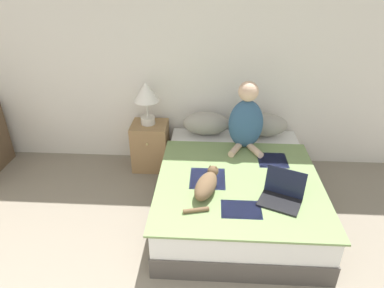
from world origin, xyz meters
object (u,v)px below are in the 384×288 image
(pillow_near, at_px, (206,123))
(nightstand, at_px, (151,146))
(bed, at_px, (237,190))
(pillow_far, at_px, (264,125))
(laptop_open, at_px, (281,195))
(table_lamp, at_px, (146,95))
(cat_tabby, at_px, (206,185))
(person_sitting, at_px, (246,120))

(pillow_near, distance_m, nightstand, 0.74)
(bed, relative_size, pillow_near, 3.50)
(pillow_far, relative_size, laptop_open, 1.27)
(pillow_near, distance_m, table_lamp, 0.77)
(nightstand, bearing_deg, cat_tabby, -58.44)
(person_sitting, xyz_separation_m, cat_tabby, (-0.40, -0.87, -0.24))
(bed, height_order, nightstand, nightstand)
(pillow_far, xyz_separation_m, laptop_open, (0.01, -1.24, -0.08))
(cat_tabby, height_order, table_lamp, table_lamp)
(cat_tabby, distance_m, nightstand, 1.37)
(cat_tabby, bearing_deg, nightstand, 47.97)
(table_lamp, bearing_deg, pillow_far, 0.47)
(laptop_open, bearing_deg, cat_tabby, -162.58)
(laptop_open, distance_m, table_lamp, 1.89)
(bed, height_order, pillow_far, pillow_far)
(nightstand, xyz_separation_m, table_lamp, (-0.01, 0.01, 0.65))
(person_sitting, bearing_deg, table_lamp, 165.39)
(pillow_far, relative_size, person_sitting, 0.73)
(pillow_near, xyz_separation_m, cat_tabby, (0.03, -1.17, -0.05))
(bed, distance_m, pillow_far, 0.94)
(pillow_near, relative_size, pillow_far, 1.00)
(laptop_open, bearing_deg, pillow_near, 142.42)
(table_lamp, bearing_deg, laptop_open, -42.02)
(pillow_near, height_order, laptop_open, pillow_near)
(nightstand, bearing_deg, pillow_far, 1.04)
(pillow_near, height_order, nightstand, pillow_near)
(pillow_far, height_order, table_lamp, table_lamp)
(person_sitting, height_order, nightstand, person_sitting)
(cat_tabby, bearing_deg, laptop_open, -79.89)
(person_sitting, bearing_deg, pillow_near, 144.97)
(person_sitting, bearing_deg, nightstand, 165.88)
(cat_tabby, xyz_separation_m, laptop_open, (0.65, -0.07, -0.03))
(bed, relative_size, nightstand, 3.29)
(pillow_far, bearing_deg, nightstand, -178.96)
(pillow_far, bearing_deg, person_sitting, -128.82)
(nightstand, bearing_deg, table_lamp, 134.65)
(pillow_near, xyz_separation_m, nightstand, (-0.67, -0.02, -0.31))
(cat_tabby, bearing_deg, table_lamp, 48.15)
(nightstand, distance_m, table_lamp, 0.65)
(cat_tabby, bearing_deg, pillow_far, -12.41)
(pillow_far, height_order, person_sitting, person_sitting)
(bed, distance_m, table_lamp, 1.47)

